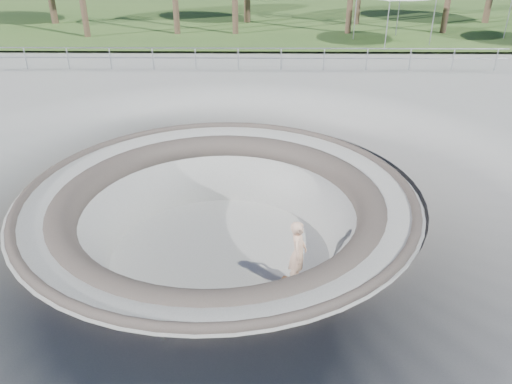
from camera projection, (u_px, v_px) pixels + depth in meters
ground at (218, 192)px, 12.99m from camera, size 180.00×180.00×0.00m
skate_bowl at (221, 250)px, 13.85m from camera, size 14.00×14.00×4.10m
grass_strip at (250, 5)px, 42.91m from camera, size 180.00×36.00×0.12m
distant_hills at (282, 38)px, 66.72m from camera, size 103.20×45.00×28.60m
safety_railing at (238, 59)px, 23.26m from camera, size 25.00×0.06×1.03m
skateboard at (297, 283)px, 12.60m from camera, size 0.83×0.55×0.08m
skater at (298, 253)px, 12.17m from camera, size 0.53×0.71×1.77m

